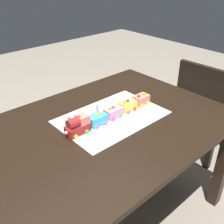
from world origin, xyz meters
The scene contains 10 objects.
ground_plane centered at (0.00, 0.00, 0.00)m, with size 8.00×8.00×0.00m, color gray.
dining_table centered at (0.00, 0.00, 0.63)m, with size 1.40×1.00×0.74m.
chair centered at (1.03, -0.04, 0.47)m, with size 0.41×0.41×0.86m.
cake_board centered at (0.07, 0.02, 0.74)m, with size 0.60×0.40×0.00m, color silver.
cake_locomotive centered at (-0.17, 0.02, 0.79)m, with size 0.14×0.08×0.12m.
cake_car_tanker_turquoise centered at (-0.05, 0.02, 0.77)m, with size 0.10×0.08×0.07m.
cake_car_hopper_bubblegum centered at (0.07, 0.02, 0.77)m, with size 0.10×0.08×0.07m.
cake_car_flatbed_lemon centered at (0.19, 0.02, 0.77)m, with size 0.10×0.08×0.07m.
cake_car_caboose_coral centered at (0.31, 0.02, 0.77)m, with size 0.10×0.08×0.07m.
birthday_candle centered at (-0.04, 0.02, 0.85)m, with size 0.01×0.01×0.06m.
Camera 1 is at (-0.81, -0.94, 1.53)m, focal length 42.33 mm.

